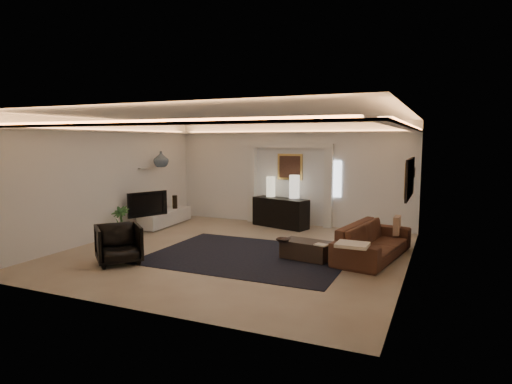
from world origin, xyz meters
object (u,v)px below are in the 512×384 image
at_px(coffee_table, 306,250).
at_px(armchair, 119,244).
at_px(sofa, 373,241).
at_px(console, 280,213).

height_order(coffee_table, armchair, armchair).
height_order(sofa, coffee_table, sofa).
height_order(console, sofa, console).
distance_m(console, sofa, 3.65).
xyz_separation_m(console, coffee_table, (1.65, -2.94, -0.20)).
distance_m(console, armchair, 4.95).
height_order(console, armchair, console).
xyz_separation_m(coffee_table, armchair, (-3.29, -1.73, 0.18)).
relative_size(console, sofa, 0.68).
bearing_deg(sofa, armchair, 127.80).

